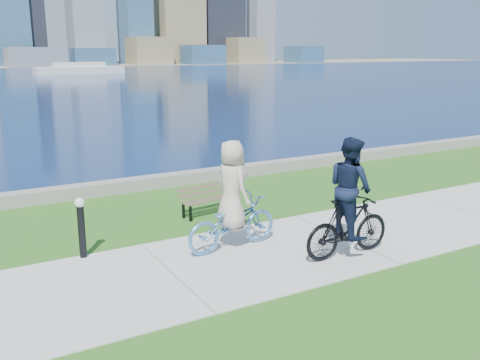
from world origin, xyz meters
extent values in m
plane|color=#255917|center=(0.00, 0.00, 0.00)|extent=(320.00, 320.00, 0.00)
cube|color=#AEAFA9|center=(0.00, 0.00, 0.01)|extent=(80.00, 3.50, 0.02)
cube|color=slate|center=(0.00, 6.20, 0.17)|extent=(90.00, 0.50, 0.35)
cube|color=slate|center=(13.01, 119.09, 2.15)|extent=(11.94, 8.99, 4.31)
cube|color=navy|center=(26.01, 120.14, 2.06)|extent=(9.56, 6.06, 4.11)
cube|color=olive|center=(41.02, 122.93, 3.39)|extent=(9.60, 9.15, 6.79)
cube|color=navy|center=(54.35, 119.51, 2.44)|extent=(9.64, 7.82, 4.88)
cube|color=olive|center=(68.46, 122.28, 3.44)|extent=(8.45, 8.42, 6.89)
cube|color=navy|center=(86.43, 119.43, 2.32)|extent=(8.55, 8.32, 4.64)
cube|color=black|center=(13.75, 132.92, 13.91)|extent=(7.64, 10.10, 27.81)
cube|color=olive|center=(52.09, 128.47, 11.09)|extent=(11.66, 8.28, 22.18)
cube|color=silver|center=(13.40, 80.51, 0.59)|extent=(13.81, 3.95, 1.18)
cube|color=silver|center=(13.40, 80.51, 1.53)|extent=(7.89, 2.96, 0.69)
cube|color=black|center=(-2.41, 2.71, 0.20)|extent=(0.06, 0.06, 0.40)
cube|color=black|center=(-1.18, 2.88, 0.20)|extent=(0.06, 0.06, 0.40)
cube|color=black|center=(-2.45, 3.02, 0.20)|extent=(0.06, 0.06, 0.40)
cube|color=black|center=(-1.23, 3.20, 0.20)|extent=(0.06, 0.06, 0.40)
cube|color=brown|center=(-1.80, 2.80, 0.42)|extent=(1.41, 0.29, 0.04)
cube|color=brown|center=(-1.82, 2.94, 0.42)|extent=(1.41, 0.29, 0.04)
cube|color=brown|center=(-1.84, 3.08, 0.42)|extent=(1.41, 0.29, 0.04)
cube|color=brown|center=(-1.85, 3.18, 0.53)|extent=(1.41, 0.25, 0.10)
cube|color=brown|center=(-1.85, 3.21, 0.68)|extent=(1.41, 0.25, 0.10)
cylinder|color=black|center=(-5.23, 1.65, 0.55)|extent=(0.14, 0.14, 1.10)
sphere|color=silver|center=(-5.23, 1.65, 1.14)|extent=(0.20, 0.20, 0.20)
imported|color=#5189C4|center=(-2.41, 0.62, 0.57)|extent=(0.94, 2.17, 1.10)
imported|color=beige|center=(-2.41, 0.62, 1.37)|extent=(0.67, 0.96, 1.84)
imported|color=black|center=(-0.62, -0.89, 0.62)|extent=(0.60, 2.01, 1.21)
imported|color=black|center=(-0.62, -0.89, 1.44)|extent=(0.75, 0.96, 1.98)
camera|label=1|loc=(-7.44, -8.56, 4.06)|focal=40.00mm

